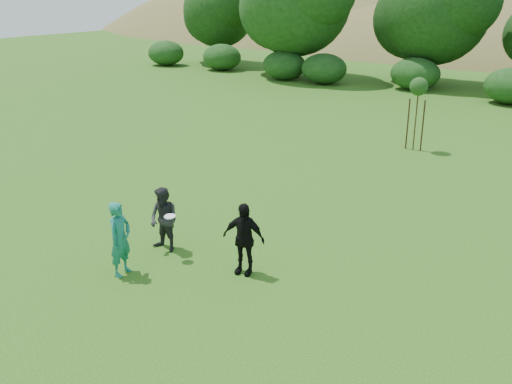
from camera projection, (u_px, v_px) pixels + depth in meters
ground at (181, 276)px, 12.72m from camera, size 120.00×120.00×0.00m
player_teal at (120, 239)px, 12.54m from camera, size 0.50×0.68×1.71m
player_grey at (164, 220)px, 13.71m from camera, size 0.79×0.63×1.60m
player_black at (244, 239)px, 12.60m from camera, size 1.05×0.62×1.67m
frisbee at (170, 216)px, 13.21m from camera, size 0.27×0.27×0.05m
sapling at (419, 89)px, 21.74m from camera, size 0.70×0.70×2.85m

